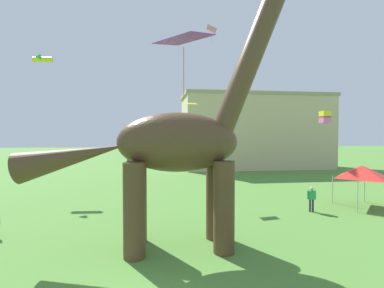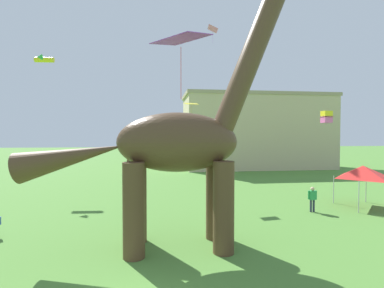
{
  "view_description": "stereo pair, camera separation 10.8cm",
  "coord_description": "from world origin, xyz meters",
  "px_view_note": "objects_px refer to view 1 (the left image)",
  "views": [
    {
      "loc": [
        0.67,
        -7.26,
        5.16
      ],
      "look_at": [
        2.56,
        7.18,
        4.72
      ],
      "focal_mm": 26.33,
      "sensor_mm": 36.0,
      "label": 1
    },
    {
      "loc": [
        0.77,
        -7.28,
        5.16
      ],
      "look_at": [
        2.56,
        7.18,
        4.72
      ],
      "focal_mm": 26.33,
      "sensor_mm": 36.0,
      "label": 2
    }
  ],
  "objects_px": {
    "kite_trailing": "(42,59)",
    "kite_apex": "(212,29)",
    "kite_drifting": "(325,117)",
    "kite_high_right": "(190,104)",
    "festival_canopy_tent": "(362,172)",
    "dinosaur_sculpture": "(177,142)",
    "person_watching_child": "(312,197)",
    "kite_mid_left": "(184,40)"
  },
  "relations": [
    {
      "from": "kite_trailing",
      "to": "kite_apex",
      "type": "bearing_deg",
      "value": 3.27
    },
    {
      "from": "kite_drifting",
      "to": "kite_trailing",
      "type": "height_order",
      "value": "kite_trailing"
    },
    {
      "from": "kite_drifting",
      "to": "kite_high_right",
      "type": "xyz_separation_m",
      "value": [
        -16.93,
        -7.5,
        0.47
      ]
    },
    {
      "from": "festival_canopy_tent",
      "to": "kite_apex",
      "type": "height_order",
      "value": "kite_apex"
    },
    {
      "from": "festival_canopy_tent",
      "to": "kite_high_right",
      "type": "distance_m",
      "value": 13.89
    },
    {
      "from": "dinosaur_sculpture",
      "to": "kite_apex",
      "type": "bearing_deg",
      "value": 73.56
    },
    {
      "from": "dinosaur_sculpture",
      "to": "kite_high_right",
      "type": "distance_m",
      "value": 11.13
    },
    {
      "from": "person_watching_child",
      "to": "kite_high_right",
      "type": "relative_size",
      "value": 1.18
    },
    {
      "from": "person_watching_child",
      "to": "kite_apex",
      "type": "bearing_deg",
      "value": -79.45
    },
    {
      "from": "kite_drifting",
      "to": "kite_trailing",
      "type": "xyz_separation_m",
      "value": [
        -31.28,
        -0.35,
        5.6
      ]
    },
    {
      "from": "dinosaur_sculpture",
      "to": "kite_apex",
      "type": "distance_m",
      "value": 23.06
    },
    {
      "from": "kite_trailing",
      "to": "person_watching_child",
      "type": "bearing_deg",
      "value": -30.4
    },
    {
      "from": "dinosaur_sculpture",
      "to": "person_watching_child",
      "type": "relative_size",
      "value": 7.91
    },
    {
      "from": "dinosaur_sculpture",
      "to": "person_watching_child",
      "type": "distance_m",
      "value": 11.34
    },
    {
      "from": "kite_mid_left",
      "to": "kite_drifting",
      "type": "xyz_separation_m",
      "value": [
        19.23,
        24.65,
        0.07
      ]
    },
    {
      "from": "person_watching_child",
      "to": "kite_drifting",
      "type": "bearing_deg",
      "value": -131.37
    },
    {
      "from": "kite_high_right",
      "to": "kite_apex",
      "type": "distance_m",
      "value": 12.91
    },
    {
      "from": "festival_canopy_tent",
      "to": "kite_drifting",
      "type": "relative_size",
      "value": 2.27
    },
    {
      "from": "person_watching_child",
      "to": "kite_trailing",
      "type": "bearing_deg",
      "value": -36.39
    },
    {
      "from": "person_watching_child",
      "to": "festival_canopy_tent",
      "type": "height_order",
      "value": "festival_canopy_tent"
    },
    {
      "from": "person_watching_child",
      "to": "kite_apex",
      "type": "height_order",
      "value": "kite_apex"
    },
    {
      "from": "person_watching_child",
      "to": "kite_trailing",
      "type": "relative_size",
      "value": 0.89
    },
    {
      "from": "festival_canopy_tent",
      "to": "kite_trailing",
      "type": "distance_m",
      "value": 30.68
    },
    {
      "from": "person_watching_child",
      "to": "kite_trailing",
      "type": "height_order",
      "value": "kite_trailing"
    },
    {
      "from": "kite_apex",
      "to": "kite_trailing",
      "type": "height_order",
      "value": "kite_apex"
    },
    {
      "from": "festival_canopy_tent",
      "to": "kite_high_right",
      "type": "height_order",
      "value": "kite_high_right"
    },
    {
      "from": "festival_canopy_tent",
      "to": "kite_mid_left",
      "type": "relative_size",
      "value": 2.2
    },
    {
      "from": "kite_mid_left",
      "to": "kite_high_right",
      "type": "relative_size",
      "value": 1.0
    },
    {
      "from": "dinosaur_sculpture",
      "to": "kite_apex",
      "type": "xyz_separation_m",
      "value": [
        5.39,
        18.71,
        12.35
      ]
    },
    {
      "from": "festival_canopy_tent",
      "to": "kite_apex",
      "type": "relative_size",
      "value": 1.59
    },
    {
      "from": "kite_mid_left",
      "to": "kite_high_right",
      "type": "xyz_separation_m",
      "value": [
        2.3,
        17.15,
        0.53
      ]
    },
    {
      "from": "person_watching_child",
      "to": "kite_trailing",
      "type": "distance_m",
      "value": 28.05
    },
    {
      "from": "kite_drifting",
      "to": "kite_trailing",
      "type": "bearing_deg",
      "value": -179.36
    },
    {
      "from": "dinosaur_sculpture",
      "to": "kite_trailing",
      "type": "distance_m",
      "value": 23.07
    },
    {
      "from": "kite_drifting",
      "to": "festival_canopy_tent",
      "type": "bearing_deg",
      "value": -112.18
    },
    {
      "from": "kite_mid_left",
      "to": "kite_drifting",
      "type": "distance_m",
      "value": 31.27
    },
    {
      "from": "kite_mid_left",
      "to": "festival_canopy_tent",
      "type": "bearing_deg",
      "value": 40.8
    },
    {
      "from": "kite_apex",
      "to": "kite_trailing",
      "type": "distance_m",
      "value": 18.32
    },
    {
      "from": "kite_mid_left",
      "to": "kite_drifting",
      "type": "height_order",
      "value": "kite_drifting"
    },
    {
      "from": "dinosaur_sculpture",
      "to": "kite_drifting",
      "type": "xyz_separation_m",
      "value": [
        18.88,
        18.05,
        2.49
      ]
    },
    {
      "from": "kite_mid_left",
      "to": "kite_trailing",
      "type": "distance_m",
      "value": 27.71
    },
    {
      "from": "festival_canopy_tent",
      "to": "kite_drifting",
      "type": "distance_m",
      "value": 14.25
    }
  ]
}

